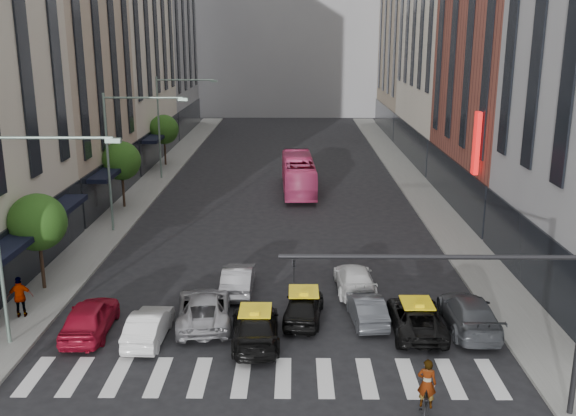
{
  "coord_description": "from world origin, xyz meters",
  "views": [
    {
      "loc": [
        1.0,
        -20.5,
        12.74
      ],
      "look_at": [
        0.68,
        11.55,
        4.0
      ],
      "focal_mm": 40.0,
      "sensor_mm": 36.0,
      "label": 1
    }
  ],
  "objects_px": {
    "streetlamp_far": "(169,114)",
    "streetlamp_near": "(17,211)",
    "streetlamp_mid": "(122,144)",
    "pedestrian_far": "(20,297)",
    "car_red": "(90,317)",
    "bus": "(298,174)",
    "taxi_left": "(255,326)",
    "taxi_center": "(304,306)",
    "car_white_front": "(149,326)",
    "motorcycle": "(426,400)"
  },
  "relations": [
    {
      "from": "streetlamp_mid",
      "to": "car_red",
      "type": "height_order",
      "value": "streetlamp_mid"
    },
    {
      "from": "streetlamp_far",
      "to": "streetlamp_near",
      "type": "bearing_deg",
      "value": -90.0
    },
    {
      "from": "car_white_front",
      "to": "streetlamp_far",
      "type": "bearing_deg",
      "value": -79.47
    },
    {
      "from": "taxi_left",
      "to": "bus",
      "type": "distance_m",
      "value": 27.17
    },
    {
      "from": "taxi_left",
      "to": "car_white_front",
      "type": "bearing_deg",
      "value": -4.99
    },
    {
      "from": "streetlamp_mid",
      "to": "bus",
      "type": "distance_m",
      "value": 16.81
    },
    {
      "from": "car_red",
      "to": "taxi_center",
      "type": "relative_size",
      "value": 1.1
    },
    {
      "from": "streetlamp_far",
      "to": "bus",
      "type": "distance_m",
      "value": 13.02
    },
    {
      "from": "streetlamp_far",
      "to": "car_red",
      "type": "bearing_deg",
      "value": -86.06
    },
    {
      "from": "streetlamp_near",
      "to": "streetlamp_mid",
      "type": "xyz_separation_m",
      "value": [
        0.0,
        16.0,
        0.0
      ]
    },
    {
      "from": "streetlamp_near",
      "to": "taxi_center",
      "type": "height_order",
      "value": "streetlamp_near"
    },
    {
      "from": "car_white_front",
      "to": "pedestrian_far",
      "type": "relative_size",
      "value": 2.08
    },
    {
      "from": "car_white_front",
      "to": "taxi_left",
      "type": "relative_size",
      "value": 0.81
    },
    {
      "from": "streetlamp_near",
      "to": "motorcycle",
      "type": "relative_size",
      "value": 4.87
    },
    {
      "from": "streetlamp_mid",
      "to": "pedestrian_far",
      "type": "distance_m",
      "value": 14.35
    },
    {
      "from": "car_white_front",
      "to": "bus",
      "type": "relative_size",
      "value": 0.38
    },
    {
      "from": "streetlamp_mid",
      "to": "streetlamp_far",
      "type": "height_order",
      "value": "same"
    },
    {
      "from": "taxi_left",
      "to": "pedestrian_far",
      "type": "relative_size",
      "value": 2.55
    },
    {
      "from": "streetlamp_mid",
      "to": "taxi_left",
      "type": "xyz_separation_m",
      "value": [
        9.41,
        -15.56,
        -5.19
      ]
    },
    {
      "from": "streetlamp_far",
      "to": "motorcycle",
      "type": "relative_size",
      "value": 4.87
    },
    {
      "from": "taxi_center",
      "to": "motorcycle",
      "type": "height_order",
      "value": "taxi_center"
    },
    {
      "from": "streetlamp_mid",
      "to": "taxi_center",
      "type": "height_order",
      "value": "streetlamp_mid"
    },
    {
      "from": "bus",
      "to": "streetlamp_near",
      "type": "bearing_deg",
      "value": 65.38
    },
    {
      "from": "streetlamp_far",
      "to": "taxi_left",
      "type": "height_order",
      "value": "streetlamp_far"
    },
    {
      "from": "car_red",
      "to": "streetlamp_near",
      "type": "bearing_deg",
      "value": 26.39
    },
    {
      "from": "car_red",
      "to": "taxi_center",
      "type": "xyz_separation_m",
      "value": [
        9.37,
        1.43,
        -0.07
      ]
    },
    {
      "from": "bus",
      "to": "motorcycle",
      "type": "xyz_separation_m",
      "value": [
        4.22,
        -32.37,
        -0.99
      ]
    },
    {
      "from": "bus",
      "to": "streetlamp_far",
      "type": "bearing_deg",
      "value": -23.54
    },
    {
      "from": "car_white_front",
      "to": "bus",
      "type": "height_order",
      "value": "bus"
    },
    {
      "from": "streetlamp_far",
      "to": "car_red",
      "type": "height_order",
      "value": "streetlamp_far"
    },
    {
      "from": "taxi_center",
      "to": "car_white_front",
      "type": "bearing_deg",
      "value": 23.46
    },
    {
      "from": "streetlamp_mid",
      "to": "pedestrian_far",
      "type": "bearing_deg",
      "value": -96.22
    },
    {
      "from": "car_red",
      "to": "bus",
      "type": "xyz_separation_m",
      "value": [
        9.27,
        26.38,
        0.7
      ]
    },
    {
      "from": "car_red",
      "to": "taxi_left",
      "type": "xyz_separation_m",
      "value": [
        7.29,
        -0.71,
        -0.06
      ]
    },
    {
      "from": "taxi_left",
      "to": "bus",
      "type": "xyz_separation_m",
      "value": [
        1.98,
        27.09,
        0.76
      ]
    },
    {
      "from": "streetlamp_far",
      "to": "pedestrian_far",
      "type": "distance_m",
      "value": 29.88
    },
    {
      "from": "streetlamp_mid",
      "to": "car_red",
      "type": "distance_m",
      "value": 15.85
    },
    {
      "from": "streetlamp_near",
      "to": "streetlamp_far",
      "type": "distance_m",
      "value": 32.0
    },
    {
      "from": "streetlamp_mid",
      "to": "streetlamp_far",
      "type": "xyz_separation_m",
      "value": [
        0.0,
        16.0,
        0.0
      ]
    },
    {
      "from": "motorcycle",
      "to": "streetlamp_far",
      "type": "bearing_deg",
      "value": -52.61
    },
    {
      "from": "streetlamp_mid",
      "to": "pedestrian_far",
      "type": "height_order",
      "value": "streetlamp_mid"
    },
    {
      "from": "pedestrian_far",
      "to": "streetlamp_mid",
      "type": "bearing_deg",
      "value": -110.26
    },
    {
      "from": "car_red",
      "to": "car_white_front",
      "type": "height_order",
      "value": "car_red"
    },
    {
      "from": "taxi_left",
      "to": "motorcycle",
      "type": "bearing_deg",
      "value": 136.04
    },
    {
      "from": "streetlamp_far",
      "to": "taxi_center",
      "type": "bearing_deg",
      "value": -68.66
    },
    {
      "from": "streetlamp_mid",
      "to": "car_red",
      "type": "xyz_separation_m",
      "value": [
        2.13,
        -14.84,
        -5.13
      ]
    },
    {
      "from": "streetlamp_far",
      "to": "car_white_front",
      "type": "distance_m",
      "value": 32.24
    },
    {
      "from": "streetlamp_near",
      "to": "taxi_center",
      "type": "bearing_deg",
      "value": 12.67
    },
    {
      "from": "taxi_center",
      "to": "bus",
      "type": "relative_size",
      "value": 0.39
    },
    {
      "from": "motorcycle",
      "to": "pedestrian_far",
      "type": "relative_size",
      "value": 0.96
    }
  ]
}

